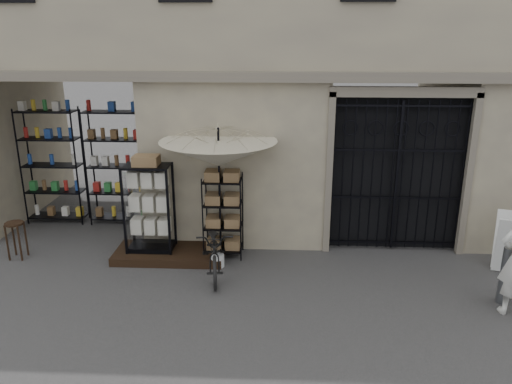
# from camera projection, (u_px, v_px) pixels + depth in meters

# --- Properties ---
(ground) EXTENTS (80.00, 80.00, 0.00)m
(ground) POSITION_uv_depth(u_px,v_px,m) (303.00, 304.00, 7.64)
(ground) COLOR black
(ground) RESTS_ON ground
(main_building) EXTENTS (14.00, 4.00, 9.00)m
(main_building) POSITION_uv_depth(u_px,v_px,m) (302.00, 5.00, 10.07)
(main_building) COLOR tan
(main_building) RESTS_ON ground
(shop_recess) EXTENTS (3.00, 1.70, 3.00)m
(shop_recess) POSITION_uv_depth(u_px,v_px,m) (77.00, 161.00, 10.06)
(shop_recess) COLOR black
(shop_recess) RESTS_ON ground
(shop_shelving) EXTENTS (2.70, 0.50, 2.50)m
(shop_shelving) POSITION_uv_depth(u_px,v_px,m) (85.00, 167.00, 10.62)
(shop_shelving) COLOR black
(shop_shelving) RESTS_ON ground
(iron_gate) EXTENTS (2.50, 0.21, 3.00)m
(iron_gate) POSITION_uv_depth(u_px,v_px,m) (395.00, 172.00, 9.27)
(iron_gate) COLOR black
(iron_gate) RESTS_ON ground
(step_platform) EXTENTS (2.00, 0.90, 0.15)m
(step_platform) POSITION_uv_depth(u_px,v_px,m) (170.00, 254.00, 9.21)
(step_platform) COLOR black
(step_platform) RESTS_ON ground
(display_cabinet) EXTENTS (0.81, 0.52, 1.73)m
(display_cabinet) POSITION_uv_depth(u_px,v_px,m) (150.00, 212.00, 9.02)
(display_cabinet) COLOR black
(display_cabinet) RESTS_ON step_platform
(wire_rack) EXTENTS (0.75, 0.59, 1.55)m
(wire_rack) POSITION_uv_depth(u_px,v_px,m) (223.00, 217.00, 9.11)
(wire_rack) COLOR black
(wire_rack) RESTS_ON ground
(market_umbrella) EXTENTS (2.02, 2.05, 2.91)m
(market_umbrella) POSITION_uv_depth(u_px,v_px,m) (219.00, 147.00, 8.61)
(market_umbrella) COLOR black
(market_umbrella) RESTS_ON ground
(white_bucket) EXTENTS (0.28, 0.28, 0.23)m
(white_bucket) POSITION_uv_depth(u_px,v_px,m) (218.00, 260.00, 8.85)
(white_bucket) COLOR silver
(white_bucket) RESTS_ON ground
(bicycle) EXTENTS (0.71, 0.97, 1.69)m
(bicycle) POSITION_uv_depth(u_px,v_px,m) (216.00, 273.00, 8.63)
(bicycle) COLOR black
(bicycle) RESTS_ON ground
(wooden_stool) EXTENTS (0.41, 0.41, 0.70)m
(wooden_stool) POSITION_uv_depth(u_px,v_px,m) (16.00, 239.00, 9.11)
(wooden_stool) COLOR black
(wooden_stool) RESTS_ON ground
(steel_bollard) EXTENTS (0.17, 0.17, 0.91)m
(steel_bollard) POSITION_uv_depth(u_px,v_px,m) (505.00, 275.00, 7.57)
(steel_bollard) COLOR slate
(steel_bollard) RESTS_ON ground
(shopkeeper) EXTENTS (0.64, 1.76, 0.42)m
(shopkeeper) POSITION_uv_depth(u_px,v_px,m) (512.00, 313.00, 7.42)
(shopkeeper) COLOR silver
(shopkeeper) RESTS_ON ground
(easel_sign) EXTENTS (0.64, 0.69, 1.03)m
(easel_sign) POSITION_uv_depth(u_px,v_px,m) (510.00, 244.00, 8.53)
(easel_sign) COLOR silver
(easel_sign) RESTS_ON ground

